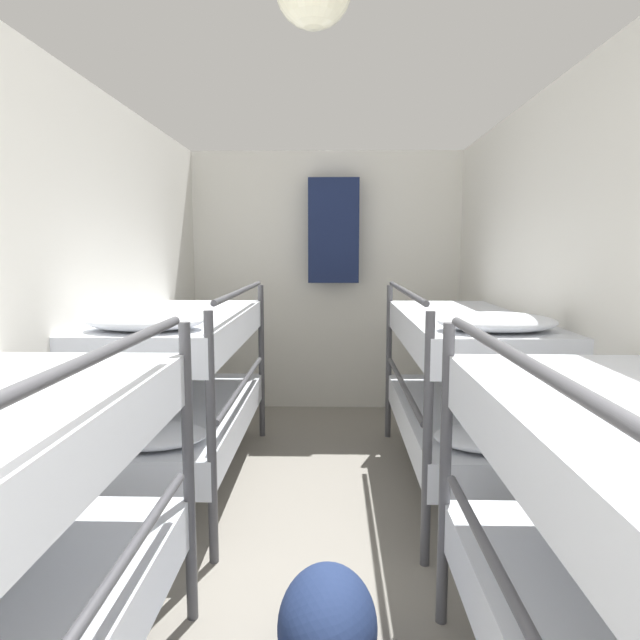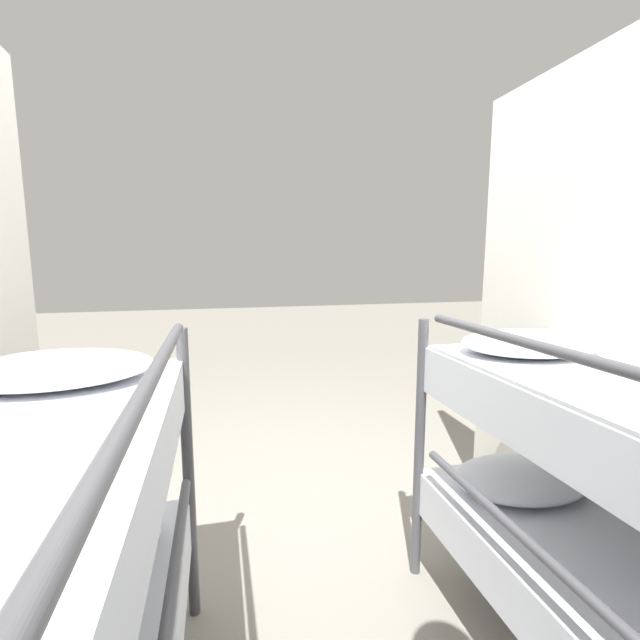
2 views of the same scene
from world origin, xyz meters
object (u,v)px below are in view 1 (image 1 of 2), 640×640
bunk_stack_right_far (463,377)px  duffel_bag (327,624)px  hanging_coat (334,231)px  bunk_stack_left_far (184,376)px

bunk_stack_right_far → duffel_bag: size_ratio=3.55×
hanging_coat → duffel_bag: bearing=-90.3°
bunk_stack_right_far → hanging_coat: (-0.77, 1.67, 0.92)m
bunk_stack_right_far → hanging_coat: bearing=114.9°
bunk_stack_right_far → duffel_bag: (-0.79, -1.53, -0.52)m
hanging_coat → bunk_stack_right_far: bearing=-65.1°
bunk_stack_left_far → duffel_bag: bunk_stack_left_far is taller
bunk_stack_right_far → hanging_coat: hanging_coat is taller
duffel_bag → hanging_coat: (0.02, 3.20, 1.44)m
bunk_stack_right_far → hanging_coat: size_ratio=2.07×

